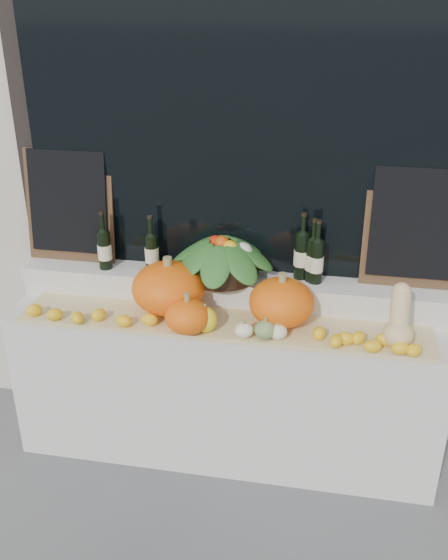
{
  "coord_description": "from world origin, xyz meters",
  "views": [
    {
      "loc": [
        0.51,
        -1.3,
        2.5
      ],
      "look_at": [
        0.0,
        1.45,
        1.12
      ],
      "focal_mm": 40.0,
      "sensor_mm": 36.0,
      "label": 1
    }
  ],
  "objects_px": {
    "pumpkin_right": "(282,302)",
    "butternut_squash": "(399,321)",
    "produce_bowl": "(222,256)",
    "wine_bottle_tall": "(302,255)",
    "pumpkin_left": "(169,288)"
  },
  "relations": [
    {
      "from": "wine_bottle_tall",
      "to": "produce_bowl",
      "type": "bearing_deg",
      "value": -171.97
    },
    {
      "from": "produce_bowl",
      "to": "wine_bottle_tall",
      "type": "xyz_separation_m",
      "value": [
        0.42,
        0.06,
        0.02
      ]
    },
    {
      "from": "pumpkin_right",
      "to": "butternut_squash",
      "type": "bearing_deg",
      "value": -8.93
    },
    {
      "from": "butternut_squash",
      "to": "pumpkin_right",
      "type": "bearing_deg",
      "value": 171.07
    },
    {
      "from": "butternut_squash",
      "to": "produce_bowl",
      "type": "relative_size",
      "value": 0.49
    },
    {
      "from": "pumpkin_right",
      "to": "wine_bottle_tall",
      "type": "bearing_deg",
      "value": 74.94
    },
    {
      "from": "produce_bowl",
      "to": "butternut_squash",
      "type": "bearing_deg",
      "value": -18.53
    },
    {
      "from": "pumpkin_right",
      "to": "wine_bottle_tall",
      "type": "xyz_separation_m",
      "value": [
        0.07,
        0.27,
        0.14
      ]
    },
    {
      "from": "pumpkin_right",
      "to": "butternut_squash",
      "type": "height_order",
      "value": "butternut_squash"
    },
    {
      "from": "pumpkin_left",
      "to": "produce_bowl",
      "type": "bearing_deg",
      "value": 37.66
    },
    {
      "from": "produce_bowl",
      "to": "wine_bottle_tall",
      "type": "relative_size",
      "value": 1.63
    },
    {
      "from": "butternut_squash",
      "to": "produce_bowl",
      "type": "bearing_deg",
      "value": 161.47
    },
    {
      "from": "pumpkin_right",
      "to": "wine_bottle_tall",
      "type": "relative_size",
      "value": 0.9
    },
    {
      "from": "butternut_squash",
      "to": "wine_bottle_tall",
      "type": "bearing_deg",
      "value": 143.5
    },
    {
      "from": "pumpkin_left",
      "to": "produce_bowl",
      "type": "xyz_separation_m",
      "value": [
        0.25,
        0.19,
        0.12
      ]
    }
  ]
}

